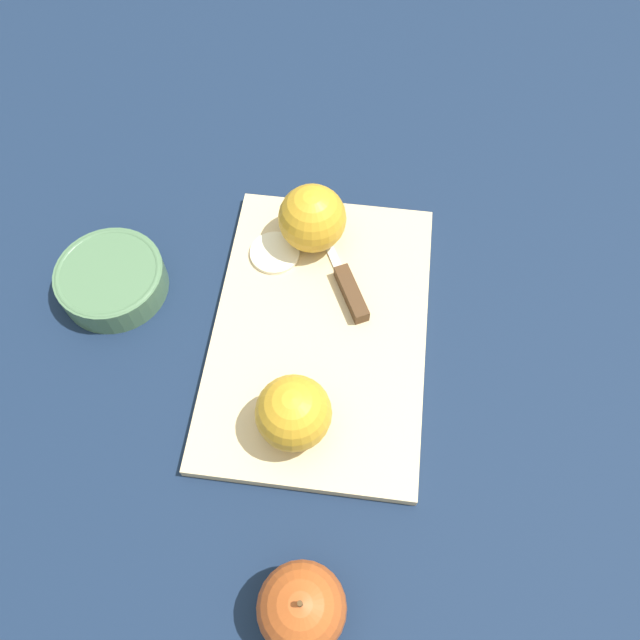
# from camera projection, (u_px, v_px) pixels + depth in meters

# --- Properties ---
(ground_plane) EXTENTS (4.00, 4.00, 0.00)m
(ground_plane) POSITION_uv_depth(u_px,v_px,m) (320.00, 333.00, 0.79)
(ground_plane) COLOR #14233D
(cutting_board) EXTENTS (0.43, 0.32, 0.02)m
(cutting_board) POSITION_uv_depth(u_px,v_px,m) (320.00, 331.00, 0.78)
(cutting_board) COLOR #D1B789
(cutting_board) RESTS_ON ground_plane
(apple_half_left) EXTENTS (0.08, 0.08, 0.08)m
(apple_half_left) POSITION_uv_depth(u_px,v_px,m) (293.00, 413.00, 0.68)
(apple_half_left) COLOR gold
(apple_half_left) RESTS_ON cutting_board
(apple_half_right) EXTENTS (0.09, 0.09, 0.09)m
(apple_half_right) POSITION_uv_depth(u_px,v_px,m) (313.00, 218.00, 0.80)
(apple_half_right) COLOR gold
(apple_half_right) RESTS_ON cutting_board
(knife) EXTENTS (0.15, 0.11, 0.02)m
(knife) POSITION_uv_depth(u_px,v_px,m) (349.00, 288.00, 0.79)
(knife) COLOR silver
(knife) RESTS_ON cutting_board
(apple_slice) EXTENTS (0.07, 0.07, 0.01)m
(apple_slice) POSITION_uv_depth(u_px,v_px,m) (275.00, 253.00, 0.82)
(apple_slice) COLOR #EFE5C6
(apple_slice) RESTS_ON cutting_board
(apple_whole) EXTENTS (0.09, 0.09, 0.10)m
(apple_whole) POSITION_uv_depth(u_px,v_px,m) (302.00, 608.00, 0.60)
(apple_whole) COLOR #AD4C1E
(apple_whole) RESTS_ON ground_plane
(bowl) EXTENTS (0.14, 0.14, 0.04)m
(bowl) POSITION_uv_depth(u_px,v_px,m) (111.00, 279.00, 0.80)
(bowl) COLOR #4C704C
(bowl) RESTS_ON ground_plane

